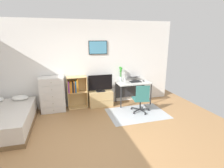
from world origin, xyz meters
TOP-DOWN VIEW (x-y plane):
  - ground_plane at (0.00, 0.00)m, footprint 7.20×7.20m
  - wall_back_with_posters at (0.00, 2.43)m, footprint 6.12×0.09m
  - area_rug at (1.42, 1.27)m, footprint 1.70×1.20m
  - bed at (-2.14, 1.38)m, footprint 1.47×2.02m
  - dresser at (-0.94, 2.15)m, footprint 0.70×0.46m
  - bookshelf at (-0.26, 2.22)m, footprint 0.61×0.30m
  - tv_stand at (0.52, 2.17)m, footprint 0.76×0.41m
  - television at (0.52, 2.15)m, footprint 0.77×0.16m
  - desk at (1.62, 2.15)m, footprint 1.11×0.60m
  - office_chair at (1.56, 1.30)m, footprint 0.58×0.58m
  - laptop at (1.71, 2.19)m, footprint 0.38×0.41m
  - computer_mouse at (2.00, 2.09)m, footprint 0.06×0.10m
  - bamboo_vase at (1.25, 2.28)m, footprint 0.11×0.11m
  - wine_glass at (1.29, 2.00)m, footprint 0.07×0.07m

SIDE VIEW (x-z plane):
  - ground_plane at x=0.00m, z-range 0.00..0.00m
  - area_rug at x=1.42m, z-range 0.00..0.01m
  - bed at x=-2.14m, z-range -0.06..0.54m
  - tv_stand at x=0.52m, z-range 0.00..0.50m
  - office_chair at x=1.56m, z-range 0.03..0.89m
  - dresser at x=-0.94m, z-range 0.00..1.06m
  - bookshelf at x=-0.26m, z-range 0.09..1.09m
  - desk at x=1.62m, z-range 0.23..0.97m
  - computer_mouse at x=2.00m, z-range 0.74..0.77m
  - television at x=0.52m, z-range 0.49..1.04m
  - laptop at x=1.71m, z-range 0.72..0.89m
  - wine_glass at x=1.29m, z-range 0.78..0.96m
  - bamboo_vase at x=1.25m, z-range 0.76..1.27m
  - wall_back_with_posters at x=0.00m, z-range 0.00..2.70m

